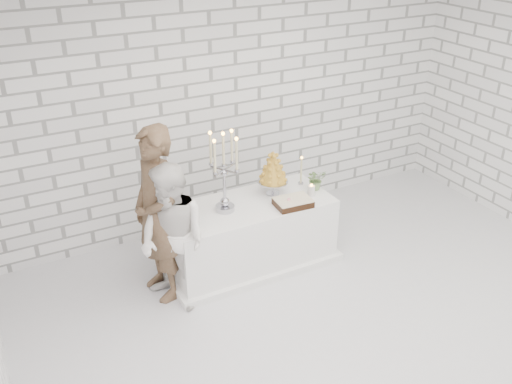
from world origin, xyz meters
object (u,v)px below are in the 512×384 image
at_px(groom, 157,215).
at_px(bride, 173,239).
at_px(croquembouche, 273,173).
at_px(candelabra, 224,172).
at_px(cake_table, 249,234).

bearing_deg(groom, bride, 5.06).
bearing_deg(groom, croquembouche, 86.23).
bearing_deg(groom, candelabra, 84.21).
xyz_separation_m(cake_table, candelabra, (-0.28, -0.00, 0.81)).
distance_m(cake_table, groom, 1.17).
xyz_separation_m(groom, croquembouche, (1.37, 0.13, 0.09)).
bearing_deg(cake_table, croquembouche, 14.16).
bearing_deg(croquembouche, groom, -174.40).
bearing_deg(bride, croquembouche, 84.37).
bearing_deg(candelabra, cake_table, 0.42).
xyz_separation_m(candelabra, croquembouche, (0.62, 0.09, -0.18)).
distance_m(bride, candelabra, 0.86).
height_order(groom, candelabra, groom).
relative_size(groom, bride, 1.21).
height_order(bride, candelabra, candelabra).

